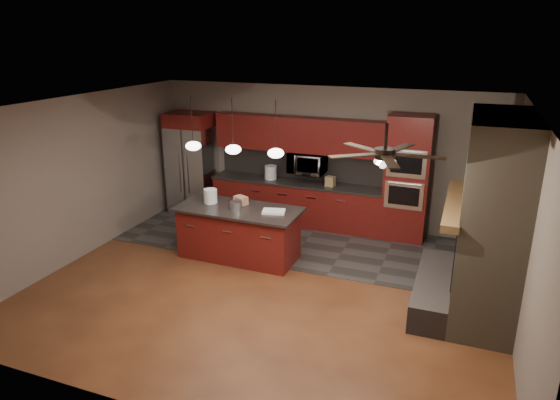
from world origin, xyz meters
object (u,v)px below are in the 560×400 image
at_px(kitchen_island, 239,233).
at_px(counter_box, 330,181).
at_px(paint_tray, 274,211).
at_px(paint_can, 236,205).
at_px(counter_bucket, 271,172).
at_px(refrigerator, 192,163).
at_px(oven_tower, 407,179).
at_px(microwave, 307,163).
at_px(white_bucket, 211,196).
at_px(cardboard_box, 241,200).

xyz_separation_m(kitchen_island, counter_box, (1.12, 1.88, 0.53)).
bearing_deg(paint_tray, paint_can, 170.97).
bearing_deg(counter_bucket, refrigerator, -177.44).
distance_m(oven_tower, refrigerator, 4.56).
xyz_separation_m(microwave, white_bucket, (-1.17, -1.91, -0.25)).
relative_size(paint_can, counter_bucket, 0.73).
bearing_deg(counter_box, white_bucket, -121.10).
xyz_separation_m(refrigerator, cardboard_box, (1.95, -1.65, -0.10)).
relative_size(kitchen_island, cardboard_box, 9.61).
bearing_deg(microwave, paint_can, -106.82).
relative_size(paint_can, cardboard_box, 0.90).
height_order(microwave, cardboard_box, microwave).
distance_m(white_bucket, paint_tray, 1.23).
distance_m(paint_tray, cardboard_box, 0.72).
relative_size(oven_tower, refrigerator, 1.09).
bearing_deg(white_bucket, counter_box, 46.98).
xyz_separation_m(white_bucket, paint_tray, (1.22, -0.06, -0.11)).
bearing_deg(counter_box, kitchen_island, -108.76).
relative_size(oven_tower, white_bucket, 9.41).
xyz_separation_m(paint_can, cardboard_box, (-0.03, 0.25, 0.00)).
xyz_separation_m(kitchen_island, paint_tray, (0.66, 0.01, 0.47)).
xyz_separation_m(refrigerator, kitchen_island, (1.99, -1.85, -0.63)).
bearing_deg(cardboard_box, white_bucket, -142.06).
xyz_separation_m(refrigerator, paint_tray, (2.64, -1.84, -0.15)).
distance_m(refrigerator, kitchen_island, 2.79).
xyz_separation_m(white_bucket, counter_bucket, (0.39, 1.86, -0.01)).
bearing_deg(paint_can, counter_box, 59.68).
height_order(paint_can, counter_box, counter_box).
xyz_separation_m(refrigerator, counter_bucket, (1.81, 0.08, -0.05)).
bearing_deg(oven_tower, counter_bucket, 179.85).
distance_m(oven_tower, white_bucket, 3.65).
xyz_separation_m(refrigerator, counter_box, (3.10, 0.03, -0.09)).
xyz_separation_m(white_bucket, counter_box, (1.68, 1.81, -0.05)).
height_order(white_bucket, paint_tray, white_bucket).
distance_m(microwave, white_bucket, 2.25).
height_order(white_bucket, paint_can, white_bucket).
bearing_deg(microwave, kitchen_island, -106.87).
bearing_deg(refrigerator, white_bucket, -51.36).
height_order(oven_tower, microwave, oven_tower).
bearing_deg(white_bucket, refrigerator, 128.64).
height_order(refrigerator, counter_box, refrigerator).
bearing_deg(white_bucket, oven_tower, 30.44).
height_order(microwave, white_bucket, microwave).
bearing_deg(paint_can, kitchen_island, 75.08).
relative_size(paint_tray, counter_box, 1.91).
distance_m(kitchen_island, white_bucket, 0.82).
relative_size(refrigerator, cardboard_box, 9.62).
distance_m(paint_can, counter_bucket, 1.99).
height_order(kitchen_island, counter_bucket, counter_bucket).
bearing_deg(cardboard_box, kitchen_island, -53.27).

